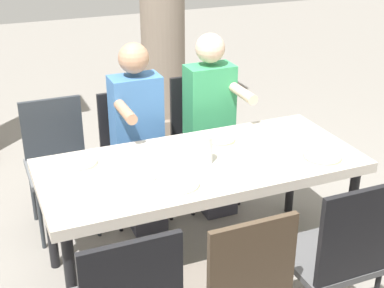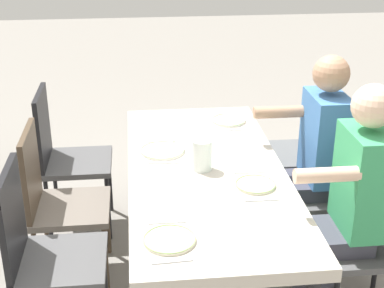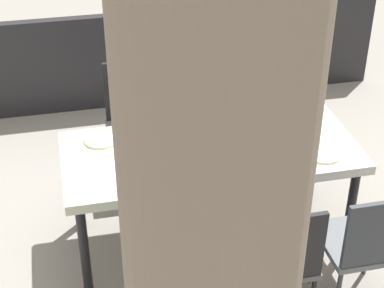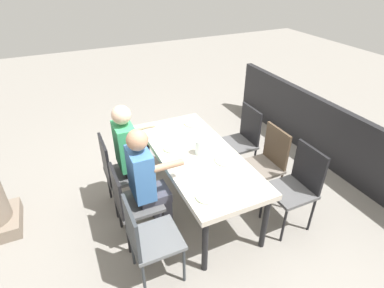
{
  "view_description": "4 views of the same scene",
  "coord_description": "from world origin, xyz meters",
  "px_view_note": "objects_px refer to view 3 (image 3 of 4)",
  "views": [
    {
      "loc": [
        -1.16,
        -2.63,
        2.16
      ],
      "look_at": [
        -0.05,
        0.02,
        0.85
      ],
      "focal_mm": 50.95,
      "sensor_mm": 36.0,
      "label": 1
    },
    {
      "loc": [
        2.73,
        -0.37,
        2.09
      ],
      "look_at": [
        -0.03,
        -0.07,
        0.88
      ],
      "focal_mm": 53.22,
      "sensor_mm": 36.0,
      "label": 2
    },
    {
      "loc": [
        0.86,
        3.33,
        2.93
      ],
      "look_at": [
        0.12,
        -0.03,
        0.77
      ],
      "focal_mm": 59.53,
      "sensor_mm": 36.0,
      "label": 3
    },
    {
      "loc": [
        -2.57,
        1.26,
        2.65
      ],
      "look_at": [
        0.1,
        0.03,
        0.83
      ],
      "focal_mm": 28.79,
      "sensor_mm": 36.0,
      "label": 4
    }
  ],
  "objects_px": {
    "dining_table": "(210,157)",
    "chair_east_north": "(180,272)",
    "diner_woman_green": "(269,211)",
    "plate_2": "(184,171)",
    "chair_west_north": "(367,242)",
    "chair_west_south": "(272,101)",
    "chair_mid_south": "(206,112)",
    "chair_east_south": "(135,117)",
    "plate_3": "(101,140)",
    "diner_man_white": "(172,225)",
    "plate_0": "(324,154)",
    "plate_1": "(238,126)",
    "water_pitcher": "(210,136)",
    "chair_mid_north": "(277,258)"
  },
  "relations": [
    {
      "from": "dining_table",
      "to": "chair_west_north",
      "type": "height_order",
      "value": "chair_west_north"
    },
    {
      "from": "diner_man_white",
      "to": "plate_1",
      "type": "bearing_deg",
      "value": -125.41
    },
    {
      "from": "chair_west_north",
      "to": "diner_man_white",
      "type": "height_order",
      "value": "diner_man_white"
    },
    {
      "from": "dining_table",
      "to": "plate_1",
      "type": "xyz_separation_m",
      "value": [
        -0.25,
        -0.22,
        0.07
      ]
    },
    {
      "from": "diner_man_white",
      "to": "plate_0",
      "type": "relative_size",
      "value": 5.97
    },
    {
      "from": "dining_table",
      "to": "chair_east_north",
      "type": "height_order",
      "value": "chair_east_north"
    },
    {
      "from": "dining_table",
      "to": "chair_east_south",
      "type": "bearing_deg",
      "value": -66.01
    },
    {
      "from": "chair_east_north",
      "to": "chair_east_south",
      "type": "height_order",
      "value": "chair_east_south"
    },
    {
      "from": "chair_west_south",
      "to": "chair_east_south",
      "type": "relative_size",
      "value": 1.01
    },
    {
      "from": "chair_east_south",
      "to": "chair_mid_south",
      "type": "bearing_deg",
      "value": 179.94
    },
    {
      "from": "dining_table",
      "to": "chair_west_north",
      "type": "relative_size",
      "value": 2.09
    },
    {
      "from": "plate_1",
      "to": "plate_2",
      "type": "xyz_separation_m",
      "value": [
        0.47,
        0.44,
        0.0
      ]
    },
    {
      "from": "diner_man_white",
      "to": "dining_table",
      "type": "bearing_deg",
      "value": -120.0
    },
    {
      "from": "chair_east_south",
      "to": "plate_3",
      "type": "bearing_deg",
      "value": 63.3
    },
    {
      "from": "water_pitcher",
      "to": "diner_man_white",
      "type": "bearing_deg",
      "value": 60.94
    },
    {
      "from": "diner_man_white",
      "to": "chair_west_north",
      "type": "bearing_deg",
      "value": 170.51
    },
    {
      "from": "chair_west_south",
      "to": "chair_mid_north",
      "type": "distance_m",
      "value": 1.77
    },
    {
      "from": "chair_east_north",
      "to": "plate_0",
      "type": "relative_size",
      "value": 4.3
    },
    {
      "from": "chair_west_north",
      "to": "chair_east_north",
      "type": "relative_size",
      "value": 0.96
    },
    {
      "from": "chair_mid_south",
      "to": "plate_0",
      "type": "relative_size",
      "value": 4.23
    },
    {
      "from": "chair_west_north",
      "to": "chair_mid_north",
      "type": "relative_size",
      "value": 1.01
    },
    {
      "from": "chair_west_north",
      "to": "chair_mid_north",
      "type": "distance_m",
      "value": 0.54
    },
    {
      "from": "plate_1",
      "to": "chair_east_south",
      "type": "bearing_deg",
      "value": -45.03
    },
    {
      "from": "plate_0",
      "to": "plate_3",
      "type": "bearing_deg",
      "value": -19.53
    },
    {
      "from": "dining_table",
      "to": "plate_1",
      "type": "distance_m",
      "value": 0.34
    },
    {
      "from": "chair_mid_north",
      "to": "plate_1",
      "type": "xyz_separation_m",
      "value": [
        -0.07,
        -1.06,
        0.23
      ]
    },
    {
      "from": "chair_east_north",
      "to": "plate_2",
      "type": "height_order",
      "value": "chair_east_north"
    },
    {
      "from": "dining_table",
      "to": "plate_3",
      "type": "height_order",
      "value": "plate_3"
    },
    {
      "from": "chair_west_north",
      "to": "plate_3",
      "type": "relative_size",
      "value": 3.99
    },
    {
      "from": "chair_mid_north",
      "to": "diner_man_white",
      "type": "bearing_deg",
      "value": -18.22
    },
    {
      "from": "chair_mid_north",
      "to": "diner_woman_green",
      "type": "distance_m",
      "value": 0.27
    },
    {
      "from": "plate_0",
      "to": "water_pitcher",
      "type": "bearing_deg",
      "value": -20.83
    },
    {
      "from": "chair_mid_south",
      "to": "water_pitcher",
      "type": "height_order",
      "value": "chair_mid_south"
    },
    {
      "from": "chair_mid_north",
      "to": "chair_east_north",
      "type": "height_order",
      "value": "chair_east_north"
    },
    {
      "from": "dining_table",
      "to": "diner_woman_green",
      "type": "distance_m",
      "value": 0.67
    },
    {
      "from": "chair_west_south",
      "to": "water_pitcher",
      "type": "bearing_deg",
      "value": 48.95
    },
    {
      "from": "chair_west_north",
      "to": "chair_east_north",
      "type": "bearing_deg",
      "value": 0.33
    },
    {
      "from": "diner_man_white",
      "to": "plate_0",
      "type": "xyz_separation_m",
      "value": [
        -1.06,
        -0.42,
        0.05
      ]
    },
    {
      "from": "chair_east_south",
      "to": "plate_2",
      "type": "xyz_separation_m",
      "value": [
        -0.15,
        1.07,
        0.2
      ]
    },
    {
      "from": "diner_woman_green",
      "to": "plate_2",
      "type": "height_order",
      "value": "diner_woman_green"
    },
    {
      "from": "chair_east_south",
      "to": "plate_0",
      "type": "distance_m",
      "value": 1.52
    },
    {
      "from": "plate_2",
      "to": "diner_woman_green",
      "type": "bearing_deg",
      "value": 133.54
    },
    {
      "from": "chair_west_south",
      "to": "chair_mid_north",
      "type": "bearing_deg",
      "value": 72.35
    },
    {
      "from": "chair_mid_south",
      "to": "chair_east_south",
      "type": "bearing_deg",
      "value": -0.06
    },
    {
      "from": "plate_0",
      "to": "chair_mid_north",
      "type": "bearing_deg",
      "value": 50.4
    },
    {
      "from": "chair_west_south",
      "to": "plate_3",
      "type": "distance_m",
      "value": 1.52
    },
    {
      "from": "dining_table",
      "to": "diner_woman_green",
      "type": "xyz_separation_m",
      "value": [
        -0.18,
        0.64,
        0.02
      ]
    },
    {
      "from": "chair_west_south",
      "to": "chair_mid_south",
      "type": "height_order",
      "value": "chair_west_south"
    },
    {
      "from": "plate_1",
      "to": "plate_3",
      "type": "height_order",
      "value": "same"
    },
    {
      "from": "plate_0",
      "to": "plate_2",
      "type": "height_order",
      "value": "same"
    }
  ]
}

